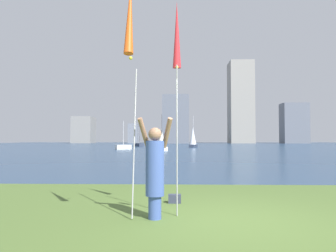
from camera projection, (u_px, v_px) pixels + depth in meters
ground at (183, 147)px, 56.44m from camera, size 120.00×138.00×0.12m
person at (155, 169)px, 5.73m from camera, size 0.66×0.49×1.80m
kite_flag_left at (130, 21)px, 5.41m from camera, size 0.16×1.09×4.15m
kite_flag_right at (177, 40)px, 6.15m from camera, size 0.16×0.39×4.03m
bag at (175, 199)px, 7.12m from camera, size 0.28×0.18×0.19m
sailboat_0 at (161, 140)px, 38.23m from camera, size 1.47×2.16×4.29m
sailboat_1 at (139, 145)px, 58.67m from camera, size 1.94×2.06×3.57m
sailboat_2 at (123, 147)px, 42.63m from camera, size 2.19×1.74×3.77m
sailboat_4 at (193, 138)px, 52.52m from camera, size 1.54×2.36×5.10m
skyline_tower_0 at (84, 130)px, 104.85m from camera, size 6.30×7.55×8.51m
skyline_tower_1 at (134, 134)px, 102.60m from camera, size 3.07×5.69×6.13m
skyline_tower_2 at (176, 119)px, 98.38m from camera, size 7.92×6.69×14.64m
skyline_tower_3 at (241, 103)px, 101.77m from camera, size 7.29×7.91×25.58m
skyline_tower_4 at (294, 123)px, 99.04m from camera, size 7.54×5.58×12.25m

